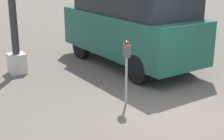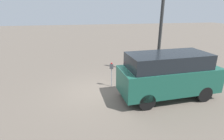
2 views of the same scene
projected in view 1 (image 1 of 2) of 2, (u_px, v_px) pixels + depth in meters
name	position (u px, v px, depth m)	size (l,w,h in m)	color
ground_plane	(167.00, 112.00, 6.98)	(80.00, 80.00, 0.00)	#60564C
parking_meter_near	(127.00, 58.00, 7.07)	(0.22, 0.15, 1.39)	#9E9EA3
parked_van	(130.00, 25.00, 9.81)	(4.75, 2.09, 2.20)	#195142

